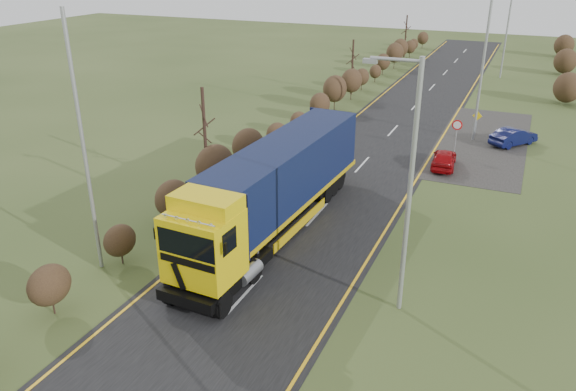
% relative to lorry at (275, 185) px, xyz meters
% --- Properties ---
extents(ground, '(160.00, 160.00, 0.00)m').
position_rel_lorry_xyz_m(ground, '(1.20, -1.41, -2.45)').
color(ground, '#34441D').
rests_on(ground, ground).
extents(road, '(8.00, 120.00, 0.02)m').
position_rel_lorry_xyz_m(road, '(1.20, 8.59, -2.44)').
color(road, black).
rests_on(road, ground).
extents(layby, '(6.00, 18.00, 0.02)m').
position_rel_lorry_xyz_m(layby, '(7.70, 18.59, -2.44)').
color(layby, '#282624').
rests_on(layby, ground).
extents(lane_markings, '(7.52, 116.00, 0.01)m').
position_rel_lorry_xyz_m(lane_markings, '(1.20, 8.28, -2.42)').
color(lane_markings, yellow).
rests_on(lane_markings, road).
extents(hedgerow, '(2.24, 102.04, 6.05)m').
position_rel_lorry_xyz_m(hedgerow, '(-4.80, 6.48, -0.83)').
color(hedgerow, '#301E15').
rests_on(hedgerow, ground).
extents(lorry, '(3.17, 15.61, 4.32)m').
position_rel_lorry_xyz_m(lorry, '(0.00, 0.00, 0.00)').
color(lorry, black).
rests_on(lorry, ground).
extents(car_red_hatchback, '(1.67, 3.57, 1.18)m').
position_rel_lorry_xyz_m(car_red_hatchback, '(6.00, 12.18, -1.86)').
color(car_red_hatchback, '#9A070B').
rests_on(car_red_hatchback, ground).
extents(car_blue_sedan, '(3.20, 3.73, 1.21)m').
position_rel_lorry_xyz_m(car_blue_sedan, '(9.70, 18.65, -1.85)').
color(car_blue_sedan, '#0A0E39').
rests_on(car_blue_sedan, ground).
extents(streetlight_near, '(2.01, 0.19, 9.47)m').
position_rel_lorry_xyz_m(streetlight_near, '(6.87, -3.84, 2.77)').
color(streetlight_near, '#979A9C').
rests_on(streetlight_near, ground).
extents(streetlight_mid, '(2.17, 0.21, 10.27)m').
position_rel_lorry_xyz_m(streetlight_mid, '(6.85, 18.79, 3.25)').
color(streetlight_mid, '#979A9C').
rests_on(streetlight_mid, ground).
extents(streetlight_far, '(1.80, 0.18, 8.42)m').
position_rel_lorry_xyz_m(streetlight_far, '(6.90, 42.18, 2.17)').
color(streetlight_far, '#979A9C').
rests_on(streetlight_far, ground).
extents(left_pole, '(0.16, 0.16, 10.71)m').
position_rel_lorry_xyz_m(left_pole, '(-5.49, -5.98, 2.90)').
color(left_pole, '#979A9C').
rests_on(left_pole, ground).
extents(speed_sign, '(0.67, 0.10, 2.42)m').
position_rel_lorry_xyz_m(speed_sign, '(6.24, 14.84, -0.75)').
color(speed_sign, '#979A9C').
rests_on(speed_sign, ground).
extents(warning_board, '(0.68, 0.11, 1.78)m').
position_rel_lorry_xyz_m(warning_board, '(7.00, 20.07, -1.38)').
color(warning_board, '#979A9C').
rests_on(warning_board, ground).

